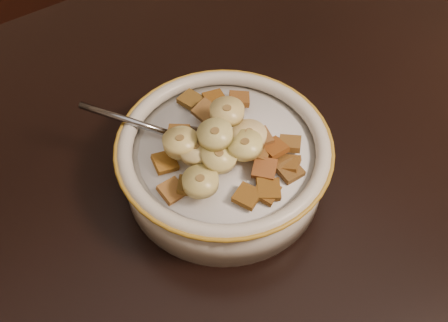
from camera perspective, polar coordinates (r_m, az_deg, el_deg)
table at (r=0.54m, az=14.04°, el=-3.14°), size 1.43×0.95×0.04m
chair at (r=1.24m, az=-15.26°, el=14.09°), size 0.48×0.48×0.85m
cereal_bowl at (r=0.48m, az=0.00°, el=-0.49°), size 0.19×0.19×0.05m
milk at (r=0.47m, az=0.00°, el=1.24°), size 0.16×0.16×0.00m
spoon at (r=0.47m, az=-3.67°, el=2.33°), size 0.06×0.06×0.01m
cereal_square_0 at (r=0.43m, az=4.87°, el=-3.48°), size 0.03×0.03×0.01m
cereal_square_1 at (r=0.46m, az=3.00°, el=3.10°), size 0.03×0.03×0.01m
cereal_square_2 at (r=0.44m, az=4.65°, el=-0.88°), size 0.03×0.03×0.01m
cereal_square_3 at (r=0.44m, az=-3.97°, el=-2.81°), size 0.03×0.03×0.01m
cereal_square_4 at (r=0.43m, az=-5.96°, el=-3.40°), size 0.02×0.02×0.01m
cereal_square_5 at (r=0.44m, az=1.01°, el=1.74°), size 0.02×0.02×0.01m
cereal_square_6 at (r=0.50m, az=-1.09°, el=7.14°), size 0.02×0.02×0.01m
cereal_square_7 at (r=0.45m, az=3.03°, el=2.35°), size 0.03×0.03×0.01m
cereal_square_8 at (r=0.45m, az=3.82°, el=1.01°), size 0.03×0.03×0.01m
cereal_square_9 at (r=0.50m, az=1.75°, el=7.12°), size 0.03×0.03×0.01m
cereal_square_10 at (r=0.43m, az=5.10°, el=-3.23°), size 0.03×0.03×0.01m
cereal_square_11 at (r=0.46m, az=-5.25°, el=3.01°), size 0.03×0.03×0.01m
cereal_square_12 at (r=0.50m, az=-3.85°, el=7.01°), size 0.02×0.02×0.01m
cereal_square_13 at (r=0.47m, az=7.54°, el=2.00°), size 0.03×0.03×0.01m
cereal_square_14 at (r=0.46m, az=4.12°, el=2.70°), size 0.02×0.02×0.01m
cereal_square_15 at (r=0.45m, az=-2.36°, el=2.18°), size 0.02×0.02×0.01m
cereal_square_16 at (r=0.45m, az=7.54°, el=-1.13°), size 0.02×0.02×0.01m
cereal_square_17 at (r=0.48m, az=-2.14°, el=5.70°), size 0.02×0.02×0.01m
cereal_square_18 at (r=0.45m, az=-6.76°, el=-0.14°), size 0.02×0.02×0.01m
cereal_square_19 at (r=0.43m, az=2.66°, el=-4.03°), size 0.03×0.03×0.01m
cereal_square_20 at (r=0.45m, az=7.33°, el=-0.33°), size 0.03×0.03×0.01m
cereal_square_21 at (r=0.46m, az=5.74°, el=1.49°), size 0.02×0.02×0.01m
banana_slice_0 at (r=0.44m, az=-3.30°, el=1.42°), size 0.04×0.04×0.01m
banana_slice_1 at (r=0.43m, az=2.40°, el=1.84°), size 0.04×0.04×0.01m
banana_slice_2 at (r=0.45m, az=0.35°, el=5.66°), size 0.04×0.04×0.01m
banana_slice_3 at (r=0.43m, az=-0.55°, el=0.55°), size 0.04×0.04×0.01m
banana_slice_4 at (r=0.44m, az=-4.91°, el=2.07°), size 0.04×0.04×0.01m
banana_slice_5 at (r=0.44m, az=-5.02°, el=2.24°), size 0.04×0.04×0.01m
banana_slice_6 at (r=0.44m, az=2.88°, el=2.95°), size 0.04×0.04×0.01m
banana_slice_7 at (r=0.42m, az=-2.71°, el=-2.35°), size 0.04×0.04×0.01m
banana_slice_8 at (r=0.43m, az=-1.03°, el=3.05°), size 0.04×0.04×0.01m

